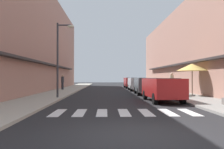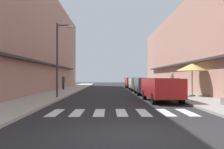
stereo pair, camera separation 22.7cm
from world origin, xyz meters
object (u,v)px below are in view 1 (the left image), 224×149
(cafe_umbrella, at_px, (192,67))
(pedestrian_walking_far, at_px, (63,82))
(parked_car_distant, at_px, (131,81))
(pedestrian_walking_near, at_px, (172,82))
(parked_car_near, at_px, (162,87))
(planter_midblock, at_px, (179,89))
(parked_car_mid, at_px, (146,84))
(parked_car_far, at_px, (137,83))
(street_lamp, at_px, (60,52))

(cafe_umbrella, xyz_separation_m, pedestrian_walking_far, (-11.57, 9.24, -1.27))
(parked_car_distant, bearing_deg, pedestrian_walking_far, -145.45)
(pedestrian_walking_near, distance_m, pedestrian_walking_far, 12.45)
(parked_car_distant, bearing_deg, cafe_umbrella, -78.32)
(parked_car_near, xyz_separation_m, cafe_umbrella, (3.11, 3.38, 1.36))
(parked_car_distant, xyz_separation_m, planter_midblock, (1.92, -15.71, -0.24))
(parked_car_near, relative_size, pedestrian_walking_near, 2.45)
(parked_car_mid, bearing_deg, parked_car_far, 90.00)
(planter_midblock, bearing_deg, parked_car_near, -125.07)
(pedestrian_walking_near, bearing_deg, planter_midblock, 123.11)
(parked_car_near, bearing_deg, cafe_umbrella, 47.37)
(parked_car_distant, distance_m, cafe_umbrella, 15.44)
(parked_car_near, relative_size, parked_car_distant, 0.99)
(parked_car_near, distance_m, planter_midblock, 3.35)
(pedestrian_walking_far, bearing_deg, pedestrian_walking_near, 152.60)
(parked_car_near, bearing_deg, parked_car_distant, 90.00)
(parked_car_near, distance_m, cafe_umbrella, 4.79)
(planter_midblock, distance_m, pedestrian_walking_near, 3.90)
(street_lamp, bearing_deg, parked_car_near, -16.81)
(parked_car_near, height_order, planter_midblock, parked_car_near)
(parked_car_mid, xyz_separation_m, planter_midblock, (1.92, -3.31, -0.24))
(parked_car_far, xyz_separation_m, planter_midblock, (1.92, -9.39, -0.24))
(parked_car_mid, distance_m, parked_car_distant, 12.40)
(parked_car_near, height_order, street_lamp, street_lamp)
(parked_car_mid, height_order, planter_midblock, parked_car_mid)
(parked_car_distant, height_order, pedestrian_walking_near, pedestrian_walking_near)
(parked_car_mid, bearing_deg, pedestrian_walking_near, 12.38)
(street_lamp, bearing_deg, pedestrian_walking_far, 99.44)
(parked_car_mid, distance_m, pedestrian_walking_near, 2.49)
(parked_car_near, relative_size, planter_midblock, 4.00)
(parked_car_far, bearing_deg, street_lamp, -123.54)
(parked_car_near, bearing_deg, street_lamp, 163.19)
(planter_midblock, distance_m, pedestrian_walking_far, 14.34)
(parked_car_distant, xyz_separation_m, pedestrian_walking_near, (2.42, -11.87, 0.16))
(pedestrian_walking_near, height_order, pedestrian_walking_far, pedestrian_walking_near)
(street_lamp, xyz_separation_m, cafe_umbrella, (9.81, 1.36, -1.03))
(parked_car_distant, height_order, planter_midblock, parked_car_distant)
(parked_car_far, relative_size, pedestrian_walking_near, 2.40)
(parked_car_near, bearing_deg, parked_car_far, 90.00)
(parked_car_mid, xyz_separation_m, pedestrian_walking_far, (-8.46, 6.58, 0.09))
(parked_car_far, bearing_deg, cafe_umbrella, -70.39)
(parked_car_mid, relative_size, parked_car_distant, 0.95)
(parked_car_far, height_order, street_lamp, street_lamp)
(parked_car_mid, distance_m, cafe_umbrella, 4.32)
(cafe_umbrella, height_order, planter_midblock, cafe_umbrella)
(parked_car_near, height_order, pedestrian_walking_near, pedestrian_walking_near)
(street_lamp, height_order, pedestrian_walking_near, street_lamp)
(pedestrian_walking_near, bearing_deg, parked_car_mid, 52.98)
(parked_car_far, relative_size, cafe_umbrella, 1.78)
(pedestrian_walking_far, bearing_deg, street_lamp, 101.10)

